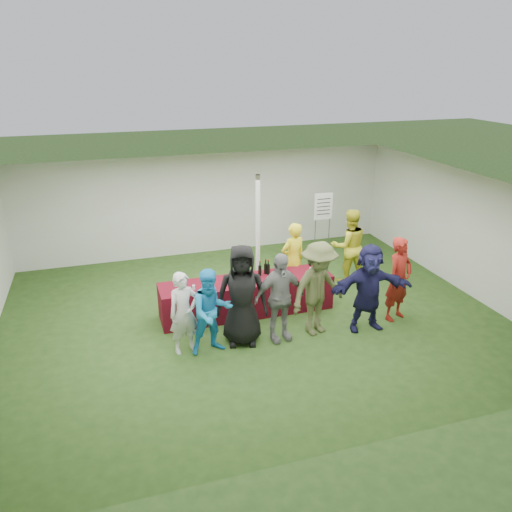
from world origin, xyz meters
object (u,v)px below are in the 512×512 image
object	(u,v)px
wine_list_sign	(323,211)
customer_2	(242,295)
staff_back	(349,246)
customer_4	(318,289)
customer_1	(212,312)
staff_pourer	(293,260)
customer_3	(279,298)
dump_bucket	(322,270)
serving_table	(247,296)
customer_0	(184,313)
customer_5	(368,288)
customer_6	(399,279)

from	to	relation	value
wine_list_sign	customer_2	xyz separation A→B (m)	(-3.17, -3.42, -0.35)
staff_back	customer_4	distance (m)	2.65
customer_1	staff_pourer	bearing A→B (deg)	32.42
customer_3	customer_4	size ratio (longest dim) A/B	0.93
dump_bucket	serving_table	bearing A→B (deg)	172.15
staff_pourer	staff_back	bearing A→B (deg)	176.07
serving_table	customer_1	xyz separation A→B (m)	(-1.02, -1.25, 0.43)
customer_0	customer_5	bearing A→B (deg)	-18.81
serving_table	staff_pourer	bearing A→B (deg)	22.68
customer_5	customer_3	bearing A→B (deg)	-179.80
customer_1	customer_2	size ratio (longest dim) A/B	0.83
wine_list_sign	customer_3	xyz separation A→B (m)	(-2.48, -3.53, -0.44)
dump_bucket	customer_4	size ratio (longest dim) A/B	0.13
customer_2	customer_4	distance (m)	1.47
staff_back	customer_1	xyz separation A→B (m)	(-3.77, -2.07, -0.09)
staff_pourer	staff_back	distance (m)	1.57
customer_2	customer_4	world-z (taller)	customer_2
wine_list_sign	customer_4	size ratio (longest dim) A/B	0.96
customer_0	customer_5	size ratio (longest dim) A/B	0.88
staff_pourer	customer_6	size ratio (longest dim) A/B	0.97
wine_list_sign	staff_pourer	bearing A→B (deg)	-130.37
customer_5	customer_6	size ratio (longest dim) A/B	1.01
dump_bucket	customer_5	xyz separation A→B (m)	(0.45, -1.14, 0.04)
wine_list_sign	customer_6	distance (m)	3.50
dump_bucket	wine_list_sign	distance (m)	2.83
customer_2	customer_6	bearing A→B (deg)	12.67
serving_table	customer_0	size ratio (longest dim) A/B	2.33
customer_3	customer_6	distance (m)	2.57
staff_pourer	customer_5	size ratio (longest dim) A/B	0.96
wine_list_sign	customer_5	xyz separation A→B (m)	(-0.71, -3.67, -0.43)
serving_table	staff_back	world-z (taller)	staff_back
serving_table	customer_2	xyz separation A→B (m)	(-0.42, -1.11, 0.59)
customer_1	customer_3	xyz separation A→B (m)	(1.29, 0.04, 0.07)
wine_list_sign	customer_6	size ratio (longest dim) A/B	1.03
serving_table	wine_list_sign	distance (m)	3.72
wine_list_sign	staff_back	distance (m)	1.55
staff_pourer	customer_0	world-z (taller)	staff_pourer
serving_table	customer_6	xyz separation A→B (m)	(2.84, -1.16, 0.50)
customer_0	customer_3	distance (m)	1.77
serving_table	wine_list_sign	bearing A→B (deg)	40.07
serving_table	customer_5	xyz separation A→B (m)	(2.04, -1.36, 0.51)
staff_pourer	customer_1	xyz separation A→B (m)	(-2.24, -1.76, -0.05)
customer_0	serving_table	bearing A→B (deg)	21.63
dump_bucket	customer_6	bearing A→B (deg)	-36.95
serving_table	customer_3	world-z (taller)	customer_3
wine_list_sign	customer_2	world-z (taller)	customer_2
customer_0	customer_4	bearing A→B (deg)	-17.09
customer_0	customer_6	distance (m)	4.34
serving_table	wine_list_sign	xyz separation A→B (m)	(2.75, 2.32, 0.94)
serving_table	customer_5	distance (m)	2.50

